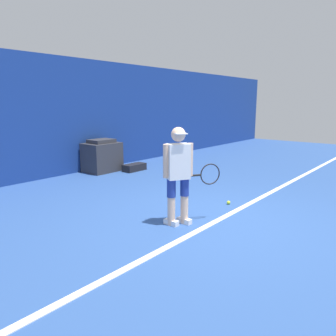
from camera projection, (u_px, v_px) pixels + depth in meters
name	position (u px, v px, depth m)	size (l,w,h in m)	color
ground_plane	(216.00, 220.00, 5.34)	(24.00, 24.00, 0.00)	#2D5193
back_wall	(46.00, 118.00, 8.11)	(24.00, 0.10, 3.04)	navy
court_baseline	(218.00, 220.00, 5.32)	(21.60, 0.10, 0.01)	white
tennis_player	(179.00, 172.00, 5.01)	(0.84, 0.55, 1.53)	beige
tennis_ball	(229.00, 203.00, 6.17)	(0.07, 0.07, 0.07)	#D1E533
covered_chair	(102.00, 156.00, 9.05)	(0.94, 0.72, 0.90)	#333338
equipment_bag	(134.00, 167.00, 9.19)	(0.67, 0.32, 0.19)	black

